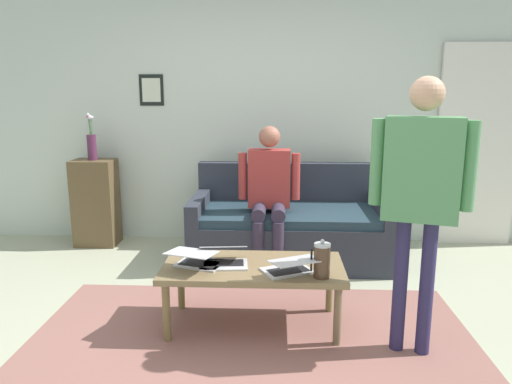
{
  "coord_description": "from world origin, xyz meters",
  "views": [
    {
      "loc": [
        -0.17,
        2.85,
        1.58
      ],
      "look_at": [
        -0.01,
        -0.83,
        0.8
      ],
      "focal_mm": 33.51,
      "sensor_mm": 36.0,
      "label": 1
    }
  ],
  "objects_px": {
    "laptop_left": "(224,258)",
    "laptop_center": "(290,267)",
    "person_standing": "(421,182)",
    "flower_vase": "(92,144)",
    "person_seated": "(269,189)",
    "french_press": "(322,260)",
    "laptop_right": "(197,260)",
    "couch": "(289,228)",
    "side_shelf": "(96,203)",
    "interior_door": "(477,147)",
    "coffee_table": "(253,271)"
  },
  "relations": [
    {
      "from": "laptop_center",
      "to": "person_standing",
      "type": "bearing_deg",
      "value": 169.19
    },
    {
      "from": "french_press",
      "to": "person_seated",
      "type": "relative_size",
      "value": 0.19
    },
    {
      "from": "couch",
      "to": "laptop_center",
      "type": "distance_m",
      "value": 1.51
    },
    {
      "from": "laptop_center",
      "to": "side_shelf",
      "type": "distance_m",
      "value": 2.71
    },
    {
      "from": "coffee_table",
      "to": "person_standing",
      "type": "relative_size",
      "value": 0.73
    },
    {
      "from": "french_press",
      "to": "person_seated",
      "type": "xyz_separation_m",
      "value": [
        0.36,
        -1.33,
        0.18
      ]
    },
    {
      "from": "laptop_center",
      "to": "laptop_right",
      "type": "distance_m",
      "value": 0.62
    },
    {
      "from": "flower_vase",
      "to": "laptop_right",
      "type": "bearing_deg",
      "value": 127.65
    },
    {
      "from": "coffee_table",
      "to": "side_shelf",
      "type": "distance_m",
      "value": 2.43
    },
    {
      "from": "interior_door",
      "to": "laptop_center",
      "type": "distance_m",
      "value": 2.91
    },
    {
      "from": "side_shelf",
      "to": "couch",
      "type": "bearing_deg",
      "value": 169.88
    },
    {
      "from": "laptop_left",
      "to": "laptop_right",
      "type": "relative_size",
      "value": 0.8
    },
    {
      "from": "french_press",
      "to": "side_shelf",
      "type": "relative_size",
      "value": 0.28
    },
    {
      "from": "coffee_table",
      "to": "flower_vase",
      "type": "bearing_deg",
      "value": -44.85
    },
    {
      "from": "couch",
      "to": "person_standing",
      "type": "xyz_separation_m",
      "value": [
        -0.71,
        1.64,
        0.76
      ]
    },
    {
      "from": "interior_door",
      "to": "coffee_table",
      "type": "xyz_separation_m",
      "value": [
        2.2,
        1.94,
        -0.63
      ]
    },
    {
      "from": "coffee_table",
      "to": "laptop_center",
      "type": "height_order",
      "value": "laptop_center"
    },
    {
      "from": "side_shelf",
      "to": "person_seated",
      "type": "bearing_deg",
      "value": 162.12
    },
    {
      "from": "laptop_center",
      "to": "side_shelf",
      "type": "xyz_separation_m",
      "value": [
        1.97,
        -1.86,
        -0.04
      ]
    },
    {
      "from": "flower_vase",
      "to": "side_shelf",
      "type": "bearing_deg",
      "value": -90.57
    },
    {
      "from": "laptop_center",
      "to": "person_seated",
      "type": "relative_size",
      "value": 0.33
    },
    {
      "from": "interior_door",
      "to": "coffee_table",
      "type": "relative_size",
      "value": 1.69
    },
    {
      "from": "interior_door",
      "to": "coffee_table",
      "type": "height_order",
      "value": "interior_door"
    },
    {
      "from": "interior_door",
      "to": "couch",
      "type": "xyz_separation_m",
      "value": [
        1.92,
        0.58,
        -0.72
      ]
    },
    {
      "from": "laptop_left",
      "to": "couch",
      "type": "bearing_deg",
      "value": -109.17
    },
    {
      "from": "french_press",
      "to": "side_shelf",
      "type": "bearing_deg",
      "value": -41.46
    },
    {
      "from": "person_standing",
      "to": "person_seated",
      "type": "bearing_deg",
      "value": -57.59
    },
    {
      "from": "laptop_right",
      "to": "flower_vase",
      "type": "bearing_deg",
      "value": -52.35
    },
    {
      "from": "flower_vase",
      "to": "person_seated",
      "type": "distance_m",
      "value": 1.93
    },
    {
      "from": "side_shelf",
      "to": "person_seated",
      "type": "relative_size",
      "value": 0.7
    },
    {
      "from": "person_standing",
      "to": "french_press",
      "type": "bearing_deg",
      "value": -9.45
    },
    {
      "from": "couch",
      "to": "coffee_table",
      "type": "bearing_deg",
      "value": 78.65
    },
    {
      "from": "coffee_table",
      "to": "flower_vase",
      "type": "height_order",
      "value": "flower_vase"
    },
    {
      "from": "laptop_left",
      "to": "person_standing",
      "type": "distance_m",
      "value": 1.35
    },
    {
      "from": "laptop_left",
      "to": "side_shelf",
      "type": "xyz_separation_m",
      "value": [
        1.52,
        -1.71,
        -0.03
      ]
    },
    {
      "from": "person_standing",
      "to": "couch",
      "type": "bearing_deg",
      "value": -66.6
    },
    {
      "from": "couch",
      "to": "laptop_left",
      "type": "xyz_separation_m",
      "value": [
        0.47,
        1.35,
        0.18
      ]
    },
    {
      "from": "flower_vase",
      "to": "coffee_table",
      "type": "bearing_deg",
      "value": 135.15
    },
    {
      "from": "person_standing",
      "to": "laptop_right",
      "type": "bearing_deg",
      "value": -10.18
    },
    {
      "from": "laptop_left",
      "to": "laptop_center",
      "type": "height_order",
      "value": "laptop_left"
    },
    {
      "from": "coffee_table",
      "to": "couch",
      "type": "bearing_deg",
      "value": -101.35
    },
    {
      "from": "french_press",
      "to": "laptop_left",
      "type": "bearing_deg",
      "value": -17.37
    },
    {
      "from": "side_shelf",
      "to": "person_seated",
      "type": "height_order",
      "value": "person_seated"
    },
    {
      "from": "couch",
      "to": "french_press",
      "type": "height_order",
      "value": "couch"
    },
    {
      "from": "flower_vase",
      "to": "person_standing",
      "type": "distance_m",
      "value": 3.37
    },
    {
      "from": "couch",
      "to": "person_seated",
      "type": "bearing_deg",
      "value": 50.28
    },
    {
      "from": "laptop_left",
      "to": "coffee_table",
      "type": "bearing_deg",
      "value": 178.79
    },
    {
      "from": "interior_door",
      "to": "flower_vase",
      "type": "bearing_deg",
      "value": 3.25
    },
    {
      "from": "person_standing",
      "to": "person_seated",
      "type": "relative_size",
      "value": 1.3
    },
    {
      "from": "laptop_right",
      "to": "person_seated",
      "type": "distance_m",
      "value": 1.28
    }
  ]
}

